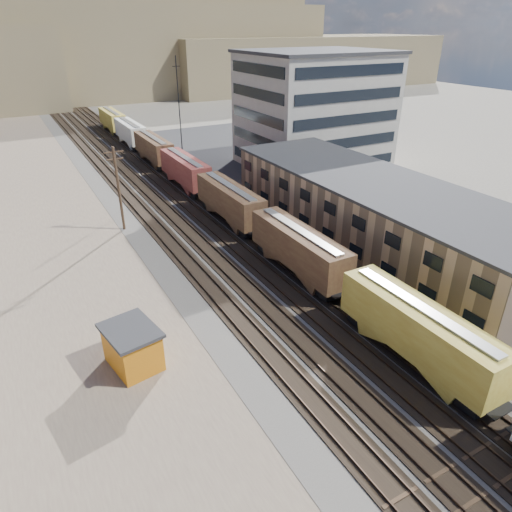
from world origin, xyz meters
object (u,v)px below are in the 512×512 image
maintenance_shed (132,347)px  parked_car_blue (358,190)px  freight_train (205,183)px  utility_pole_north (119,187)px

maintenance_shed → parked_car_blue: size_ratio=0.79×
freight_train → maintenance_shed: freight_train is taller
freight_train → maintenance_shed: size_ratio=24.75×
utility_pole_north → maintenance_shed: size_ratio=2.07×
utility_pole_north → parked_car_blue: size_ratio=1.63×
maintenance_shed → parked_car_blue: 43.36m
maintenance_shed → parked_car_blue: bearing=28.4°
utility_pole_north → freight_train: bearing=16.6°
maintenance_shed → parked_car_blue: (38.14, 20.62, -0.77)m
utility_pole_north → maintenance_shed: utility_pole_north is taller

